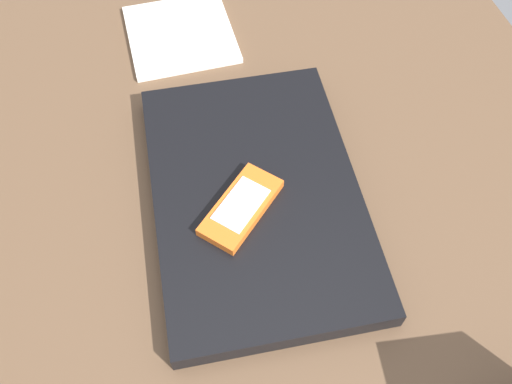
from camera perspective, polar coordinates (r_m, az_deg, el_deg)
name	(u,v)px	position (r cm, az deg, el deg)	size (l,w,h in cm)	color
desk_surface	(286,169)	(69.23, 3.17, 2.44)	(120.00, 80.00, 3.00)	brown
laptop_closed	(256,195)	(63.50, 0.00, -0.35)	(35.79, 23.59, 2.59)	black
cell_phone_on_laptop	(241,207)	(60.42, -1.58, -1.59)	(10.83, 10.99, 1.27)	orange
notepad	(181,34)	(84.38, -7.92, 16.08)	(15.81, 15.08, 0.80)	white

